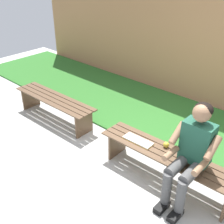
# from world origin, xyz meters

# --- Properties ---
(ground_plane) EXTENTS (10.00, 7.00, 0.04)m
(ground_plane) POSITION_xyz_m (1.14, 1.00, -0.02)
(ground_plane) COLOR #B2B2AD
(grass_strip) EXTENTS (9.00, 1.92, 0.03)m
(grass_strip) POSITION_xyz_m (1.14, -1.31, 0.01)
(grass_strip) COLOR #2D6B28
(grass_strip) RESTS_ON ground
(bench_near) EXTENTS (1.88, 0.44, 0.42)m
(bench_near) POSITION_xyz_m (0.00, 0.00, 0.33)
(bench_near) COLOR brown
(bench_near) RESTS_ON ground
(bench_far) EXTENTS (1.70, 0.44, 0.42)m
(bench_far) POSITION_xyz_m (2.28, 0.00, 0.32)
(bench_far) COLOR brown
(bench_far) RESTS_ON ground
(person_seated) EXTENTS (0.50, 0.69, 1.23)m
(person_seated) POSITION_xyz_m (-0.33, 0.10, 0.67)
(person_seated) COLOR #1E513D
(person_seated) RESTS_ON ground
(apple) EXTENTS (0.08, 0.08, 0.08)m
(apple) POSITION_xyz_m (0.09, -0.10, 0.46)
(apple) COLOR gold
(apple) RESTS_ON bench_near
(book_open) EXTENTS (0.42, 0.17, 0.02)m
(book_open) POSITION_xyz_m (0.44, 0.04, 0.43)
(book_open) COLOR white
(book_open) RESTS_ON bench_near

